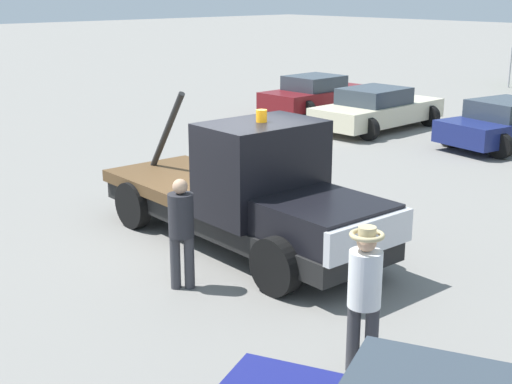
{
  "coord_description": "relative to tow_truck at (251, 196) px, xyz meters",
  "views": [
    {
      "loc": [
        9.04,
        -7.68,
        4.35
      ],
      "look_at": [
        0.5,
        0.0,
        1.05
      ],
      "focal_mm": 50.0,
      "sensor_mm": 36.0,
      "label": 1
    }
  ],
  "objects": [
    {
      "name": "parked_car_cream",
      "position": [
        -5.42,
        10.16,
        -0.31
      ],
      "size": [
        2.55,
        4.81,
        1.34
      ],
      "rotation": [
        0.0,
        0.0,
        1.61
      ],
      "color": "beige",
      "rests_on": "ground"
    },
    {
      "name": "person_at_hood",
      "position": [
        0.56,
        -1.86,
        0.02
      ],
      "size": [
        0.38,
        0.38,
        1.7
      ],
      "rotation": [
        0.0,
        0.0,
        2.46
      ],
      "color": "#38383D",
      "rests_on": "ground"
    },
    {
      "name": "parked_car_navy",
      "position": [
        -1.3,
        10.96,
        -0.31
      ],
      "size": [
        2.85,
        4.65,
        1.34
      ],
      "rotation": [
        0.0,
        0.0,
        1.42
      ],
      "color": "navy",
      "rests_on": "ground"
    },
    {
      "name": "person_near_truck",
      "position": [
        3.93,
        -1.75,
        0.1
      ],
      "size": [
        0.4,
        0.4,
        1.8
      ],
      "rotation": [
        0.0,
        0.0,
        5.24
      ],
      "color": "#38383D",
      "rests_on": "ground"
    },
    {
      "name": "tow_truck",
      "position": [
        0.0,
        0.0,
        0.0
      ],
      "size": [
        6.13,
        2.25,
        2.51
      ],
      "rotation": [
        0.0,
        0.0,
        -0.03
      ],
      "color": "black",
      "rests_on": "ground"
    },
    {
      "name": "ground_plane",
      "position": [
        -0.38,
        0.01,
        -0.96
      ],
      "size": [
        160.0,
        160.0,
        0.0
      ],
      "primitive_type": "plane",
      "color": "gray"
    },
    {
      "name": "parked_car_maroon",
      "position": [
        -8.92,
        11.12,
        -0.31
      ],
      "size": [
        2.45,
        4.45,
        1.34
      ],
      "rotation": [
        0.0,
        0.0,
        1.59
      ],
      "color": "maroon",
      "rests_on": "ground"
    }
  ]
}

